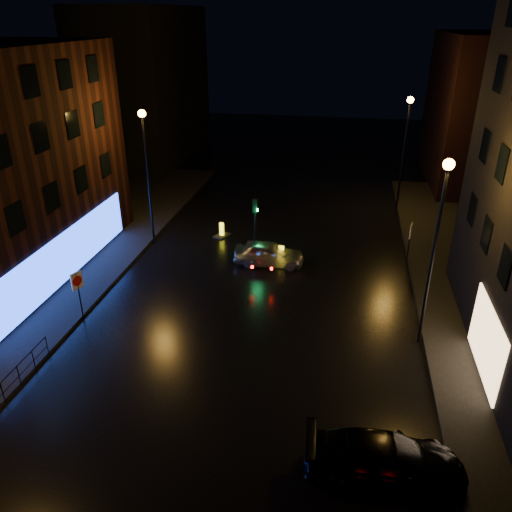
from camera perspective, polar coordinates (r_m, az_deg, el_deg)
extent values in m
plane|color=black|center=(19.40, -4.48, -17.41)|extent=(120.00, 120.00, 0.00)
cube|color=black|center=(31.03, -26.31, -2.16)|extent=(12.00, 44.00, 0.15)
cube|color=black|center=(52.88, -12.40, 18.57)|extent=(8.00, 16.00, 14.00)
cube|color=black|center=(47.42, 24.71, 14.86)|extent=(8.00, 14.00, 12.00)
cylinder|color=black|center=(31.37, -12.17, 8.14)|extent=(0.14, 0.14, 8.00)
cylinder|color=black|center=(30.43, -12.89, 15.32)|extent=(0.20, 0.20, 0.25)
sphere|color=orange|center=(30.40, -12.92, 15.60)|extent=(0.44, 0.44, 0.44)
cylinder|color=black|center=(21.98, 19.46, -0.65)|extent=(0.14, 0.14, 8.00)
cylinder|color=black|center=(20.61, 21.11, 9.35)|extent=(0.20, 0.20, 0.25)
sphere|color=orange|center=(20.57, 21.18, 9.74)|extent=(0.44, 0.44, 0.44)
cylinder|color=black|center=(36.94, 16.39, 10.35)|extent=(0.14, 0.14, 8.00)
cylinder|color=black|center=(36.14, 17.20, 16.45)|extent=(0.20, 0.20, 0.25)
sphere|color=orange|center=(36.12, 17.24, 16.68)|extent=(0.44, 0.44, 0.44)
cube|color=black|center=(31.00, -0.11, 0.69)|extent=(1.40, 2.40, 0.12)
cylinder|color=black|center=(30.45, -0.11, 2.97)|extent=(0.12, 0.12, 2.80)
cube|color=black|center=(29.86, -0.12, 5.80)|extent=(0.28, 0.22, 0.90)
cylinder|color=#0CFF59|center=(29.94, 0.15, 5.28)|extent=(0.05, 0.18, 0.18)
cylinder|color=black|center=(21.29, -27.21, -12.81)|extent=(0.05, 6.00, 0.05)
cylinder|color=black|center=(21.56, -26.95, -13.80)|extent=(0.04, 6.00, 0.04)
cylinder|color=black|center=(21.56, -26.95, -13.80)|extent=(0.04, 0.04, 1.00)
cylinder|color=black|center=(23.44, -22.76, -9.46)|extent=(0.04, 0.04, 1.00)
imported|color=#B7B9BF|center=(29.10, 1.49, 0.29)|extent=(4.10, 1.77, 1.38)
imported|color=black|center=(17.33, 14.55, -21.61)|extent=(5.15, 2.36, 1.46)
cube|color=black|center=(29.51, 2.86, -0.74)|extent=(0.90, 1.30, 0.10)
cube|color=yellow|center=(29.28, 2.89, 0.18)|extent=(0.30, 0.20, 1.05)
cube|color=black|center=(29.28, 2.89, 0.18)|extent=(0.31, 0.04, 0.63)
cube|color=black|center=(33.15, -3.92, 2.34)|extent=(1.09, 1.29, 0.09)
cube|color=yellow|center=(32.97, -3.94, 3.06)|extent=(0.30, 0.25, 0.91)
cube|color=black|center=(32.97, -3.94, 3.06)|extent=(0.26, 0.12, 0.55)
cylinder|color=black|center=(25.01, -19.49, -4.49)|extent=(0.07, 0.07, 2.49)
cube|color=silver|center=(24.59, -19.80, -2.67)|extent=(0.29, 0.59, 0.85)
cylinder|color=#B20C0C|center=(24.57, -19.75, -2.69)|extent=(0.21, 0.47, 0.50)
cylinder|color=black|center=(30.21, 17.06, 1.22)|extent=(0.07, 0.07, 2.47)
cube|color=white|center=(29.87, 17.28, 2.78)|extent=(0.20, 0.61, 0.84)
cylinder|color=#B20C0C|center=(29.87, 17.22, 2.80)|extent=(0.14, 0.48, 0.49)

